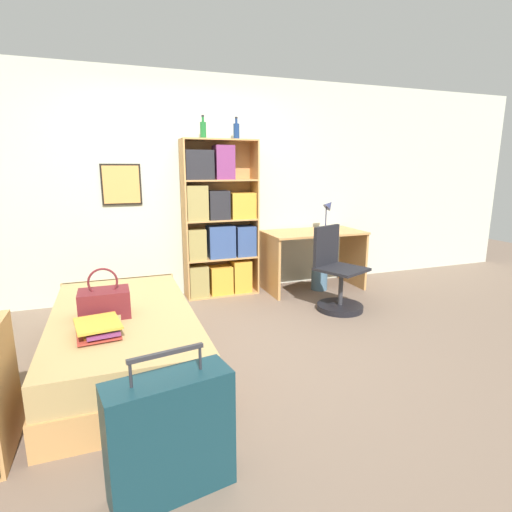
{
  "coord_description": "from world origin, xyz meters",
  "views": [
    {
      "loc": [
        -0.82,
        -3.11,
        1.53
      ],
      "look_at": [
        0.39,
        0.2,
        0.75
      ],
      "focal_mm": 28.0,
      "sensor_mm": 36.0,
      "label": 1
    }
  ],
  "objects_px": {
    "desk_lamp": "(328,210)",
    "handbag": "(105,302)",
    "bottle_green": "(203,130)",
    "desk": "(313,249)",
    "waste_bin": "(319,279)",
    "suitcase": "(171,436)",
    "bookcase": "(219,226)",
    "bottle_brown": "(236,131)",
    "book_stack_on_bed": "(100,328)",
    "bed": "(124,337)",
    "desk_chair": "(337,284)"
  },
  "relations": [
    {
      "from": "desk_lamp",
      "to": "handbag",
      "type": "bearing_deg",
      "value": -152.05
    },
    {
      "from": "bottle_green",
      "to": "desk",
      "type": "xyz_separation_m",
      "value": [
        1.35,
        -0.16,
        -1.43
      ]
    },
    {
      "from": "desk_lamp",
      "to": "waste_bin",
      "type": "xyz_separation_m",
      "value": [
        -0.16,
        -0.12,
        -0.87
      ]
    },
    {
      "from": "handbag",
      "to": "suitcase",
      "type": "height_order",
      "value": "handbag"
    },
    {
      "from": "bookcase",
      "to": "bottle_brown",
      "type": "height_order",
      "value": "bottle_brown"
    },
    {
      "from": "handbag",
      "to": "suitcase",
      "type": "xyz_separation_m",
      "value": [
        0.28,
        -1.36,
        -0.25
      ]
    },
    {
      "from": "bottle_brown",
      "to": "desk",
      "type": "xyz_separation_m",
      "value": [
        0.96,
        -0.15,
        -1.42
      ]
    },
    {
      "from": "bottle_green",
      "to": "waste_bin",
      "type": "xyz_separation_m",
      "value": [
        1.41,
        -0.23,
        -1.81
      ]
    },
    {
      "from": "book_stack_on_bed",
      "to": "waste_bin",
      "type": "height_order",
      "value": "book_stack_on_bed"
    },
    {
      "from": "bed",
      "to": "waste_bin",
      "type": "bearing_deg",
      "value": 26.8
    },
    {
      "from": "book_stack_on_bed",
      "to": "desk",
      "type": "height_order",
      "value": "desk"
    },
    {
      "from": "bookcase",
      "to": "bottle_brown",
      "type": "xyz_separation_m",
      "value": [
        0.23,
        -0.02,
        1.1
      ]
    },
    {
      "from": "suitcase",
      "to": "desk_chair",
      "type": "relative_size",
      "value": 0.8
    },
    {
      "from": "book_stack_on_bed",
      "to": "desk_lamp",
      "type": "xyz_separation_m",
      "value": [
        2.74,
        1.78,
        0.52
      ]
    },
    {
      "from": "book_stack_on_bed",
      "to": "bottle_green",
      "type": "height_order",
      "value": "bottle_green"
    },
    {
      "from": "bottle_green",
      "to": "suitcase",
      "type": "bearing_deg",
      "value": -106.42
    },
    {
      "from": "handbag",
      "to": "desk",
      "type": "relative_size",
      "value": 0.3
    },
    {
      "from": "suitcase",
      "to": "desk_chair",
      "type": "height_order",
      "value": "desk_chair"
    },
    {
      "from": "bottle_brown",
      "to": "desk",
      "type": "relative_size",
      "value": 0.2
    },
    {
      "from": "handbag",
      "to": "desk_chair",
      "type": "bearing_deg",
      "value": 14.46
    },
    {
      "from": "waste_bin",
      "to": "desk",
      "type": "bearing_deg",
      "value": 135.07
    },
    {
      "from": "bed",
      "to": "bottle_green",
      "type": "xyz_separation_m",
      "value": [
        1.01,
        1.45,
        1.73
      ]
    },
    {
      "from": "desk",
      "to": "handbag",
      "type": "bearing_deg",
      "value": -150.83
    },
    {
      "from": "desk_lamp",
      "to": "waste_bin",
      "type": "distance_m",
      "value": 0.9
    },
    {
      "from": "suitcase",
      "to": "desk_chair",
      "type": "distance_m",
      "value": 2.87
    },
    {
      "from": "desk",
      "to": "waste_bin",
      "type": "relative_size",
      "value": 4.58
    },
    {
      "from": "bottle_green",
      "to": "desk",
      "type": "distance_m",
      "value": 1.97
    },
    {
      "from": "book_stack_on_bed",
      "to": "desk",
      "type": "relative_size",
      "value": 0.29
    },
    {
      "from": "book_stack_on_bed",
      "to": "waste_bin",
      "type": "bearing_deg",
      "value": 32.84
    },
    {
      "from": "bottle_green",
      "to": "bottle_brown",
      "type": "xyz_separation_m",
      "value": [
        0.39,
        -0.01,
        -0.0
      ]
    },
    {
      "from": "bookcase",
      "to": "desk",
      "type": "height_order",
      "value": "bookcase"
    },
    {
      "from": "bed",
      "to": "book_stack_on_bed",
      "type": "distance_m",
      "value": 0.54
    },
    {
      "from": "bed",
      "to": "suitcase",
      "type": "height_order",
      "value": "suitcase"
    },
    {
      "from": "bottle_green",
      "to": "desk_chair",
      "type": "distance_m",
      "value": 2.27
    },
    {
      "from": "desk_lamp",
      "to": "bottle_green",
      "type": "bearing_deg",
      "value": 176.19
    },
    {
      "from": "handbag",
      "to": "desk_chair",
      "type": "relative_size",
      "value": 0.41
    },
    {
      "from": "bookcase",
      "to": "bottle_green",
      "type": "xyz_separation_m",
      "value": [
        -0.16,
        -0.01,
        1.1
      ]
    },
    {
      "from": "handbag",
      "to": "waste_bin",
      "type": "distance_m",
      "value": 2.9
    },
    {
      "from": "suitcase",
      "to": "desk",
      "type": "distance_m",
      "value": 3.52
    },
    {
      "from": "desk_chair",
      "to": "bed",
      "type": "bearing_deg",
      "value": -167.02
    },
    {
      "from": "bed",
      "to": "handbag",
      "type": "xyz_separation_m",
      "value": [
        -0.12,
        -0.09,
        0.33
      ]
    },
    {
      "from": "book_stack_on_bed",
      "to": "bookcase",
      "type": "distance_m",
      "value": 2.35
    },
    {
      "from": "desk_chair",
      "to": "desk_lamp",
      "type": "bearing_deg",
      "value": 67.61
    },
    {
      "from": "bookcase",
      "to": "bottle_brown",
      "type": "relative_size",
      "value": 7.48
    },
    {
      "from": "suitcase",
      "to": "bottle_green",
      "type": "relative_size",
      "value": 2.9
    },
    {
      "from": "bed",
      "to": "bookcase",
      "type": "height_order",
      "value": "bookcase"
    },
    {
      "from": "desk",
      "to": "bottle_green",
      "type": "bearing_deg",
      "value": 173.26
    },
    {
      "from": "bottle_green",
      "to": "desk_chair",
      "type": "bearing_deg",
      "value": -37.01
    },
    {
      "from": "suitcase",
      "to": "desk_lamp",
      "type": "relative_size",
      "value": 1.84
    },
    {
      "from": "suitcase",
      "to": "bed",
      "type": "bearing_deg",
      "value": 96.21
    }
  ]
}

